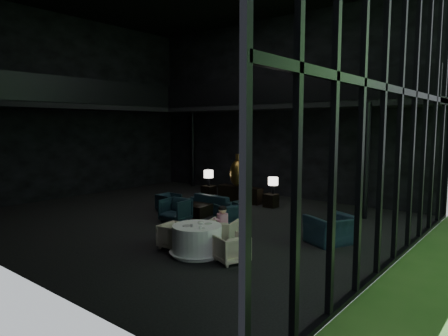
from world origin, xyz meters
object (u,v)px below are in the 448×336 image
Objects in this scene: table_lamp_right at (273,182)px; coffee_table at (197,210)px; side_table_left at (209,192)px; lounge_armchair_east at (229,213)px; dining_chair_north at (222,231)px; table_lamp_left at (209,175)px; lounge_armchair_west at (169,202)px; dining_table at (197,242)px; bronze_urn at (239,173)px; console at (240,194)px; window_armchair at (331,223)px; sofa at (216,199)px; dining_chair_west at (175,236)px; child at (222,218)px; side_table_right at (271,201)px; lounge_armchair_south at (175,208)px; dining_chair_east at (231,248)px.

table_lamp_right reaches higher than coffee_table.
lounge_armchair_east is (3.74, -3.26, 0.13)m from side_table_left.
dining_chair_north is at bearing -45.83° from side_table_left.
lounge_armchair_east is at bearing -41.04° from table_lamp_left.
dining_table is (4.25, -3.01, -0.03)m from lounge_armchair_west.
bronze_urn reaches higher than side_table_left.
bronze_urn reaches higher than dining_table.
console is 3.70× the size of side_table_left.
coffee_table is at bearing 132.93° from dining_table.
bronze_urn is 1.70× the size of lounge_armchair_east.
dining_chair_north reaches higher than console.
window_armchair is at bearing -30.32° from console.
coffee_table is at bearing 96.43° from sofa.
dining_chair_north is at bearing -72.51° from table_lamp_right.
dining_chair_north is at bearing 92.90° from dining_table.
console is 6.67m from dining_chair_west.
lounge_armchair_west is at bearing -74.75° from lounge_armchair_east.
table_lamp_left is at bearing -45.77° from child.
window_armchair is at bearing -23.14° from table_lamp_left.
child is at bearing 118.23° from dining_chair_north.
lounge_armchair_west is at bearing -106.62° from console.
coffee_table is (-5.18, 0.19, -0.38)m from window_armchair.
table_lamp_right is 0.31× the size of sofa.
coffee_table is 1.38× the size of child.
side_table_right is 5.48m from child.
lounge_armchair_south is at bearing -123.40° from lounge_armchair_west.
console is 1.55× the size of window_armchair.
sofa is (-1.36, -1.74, 0.15)m from side_table_right.
dining_table is 1.01m from dining_chair_east.
side_table_right is at bearing 0.45° from bronze_urn.
window_armchair is at bearing -39.88° from table_lamp_right.
side_table_left is at bearing -178.59° from side_table_right.
side_table_right is 0.64× the size of lounge_armchair_east.
side_table_right is at bearing 1.41° from side_table_left.
table_lamp_right reaches higher than lounge_armchair_south.
dining_chair_north is (4.84, -4.98, -0.68)m from table_lamp_left.
window_armchair is (7.12, -3.04, -0.47)m from table_lamp_left.
dining_chair_east is at bearing -94.31° from dining_chair_west.
dining_chair_east is at bearing -54.87° from console.
side_table_right is 0.80× the size of child.
bronze_urn is 3.35m from lounge_armchair_west.
dining_table is at bearing -74.84° from table_lamp_right.
table_lamp_right reaches higher than side_table_right.
dining_table is at bearing 75.91° from dining_chair_north.
window_armchair is at bearing -23.19° from side_table_left.
side_table_left is 0.42× the size of window_armchair.
window_armchair is 5.19m from coffee_table.
table_lamp_left is 8.38m from dining_chair_east.
sofa is at bearing -114.27° from dining_chair_east.
lounge_armchair_west is (0.65, -3.02, 0.08)m from side_table_left.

